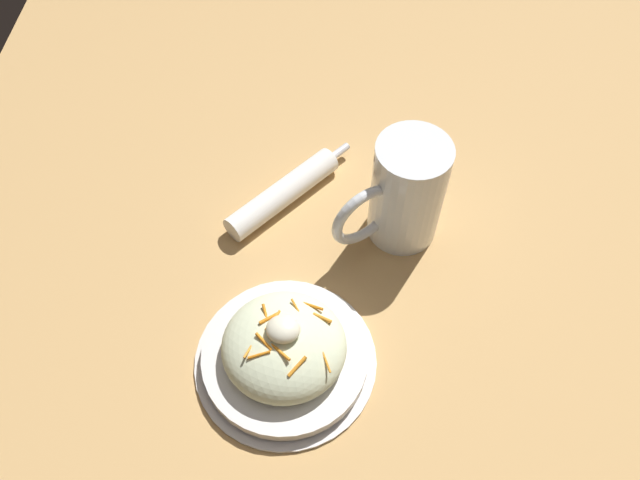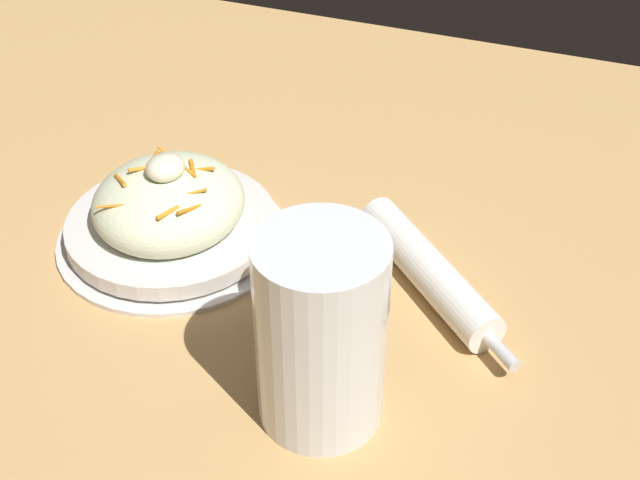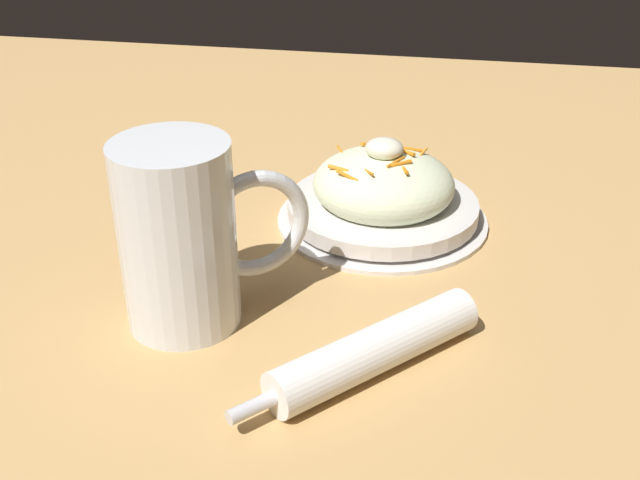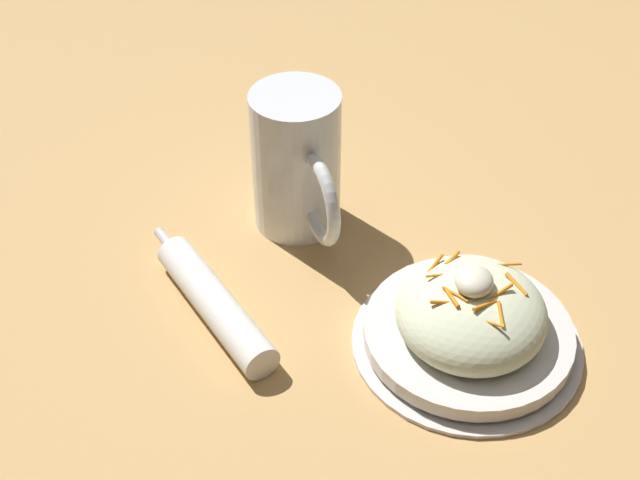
% 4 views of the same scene
% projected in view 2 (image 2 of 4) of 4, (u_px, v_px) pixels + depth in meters
% --- Properties ---
extents(ground_plane, '(1.43, 1.43, 0.00)m').
position_uv_depth(ground_plane, '(178.00, 427.00, 0.63)').
color(ground_plane, tan).
extents(salad_plate, '(0.21, 0.21, 0.09)m').
position_uv_depth(salad_plate, '(170.00, 214.00, 0.79)').
color(salad_plate, silver).
rests_on(salad_plate, ground_plane).
extents(beer_mug, '(0.14, 0.12, 0.16)m').
position_uv_depth(beer_mug, '(320.00, 336.00, 0.61)').
color(beer_mug, white).
rests_on(beer_mug, ground_plane).
extents(napkin_roll, '(0.17, 0.17, 0.04)m').
position_uv_depth(napkin_roll, '(429.00, 271.00, 0.74)').
color(napkin_roll, white).
rests_on(napkin_roll, ground_plane).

